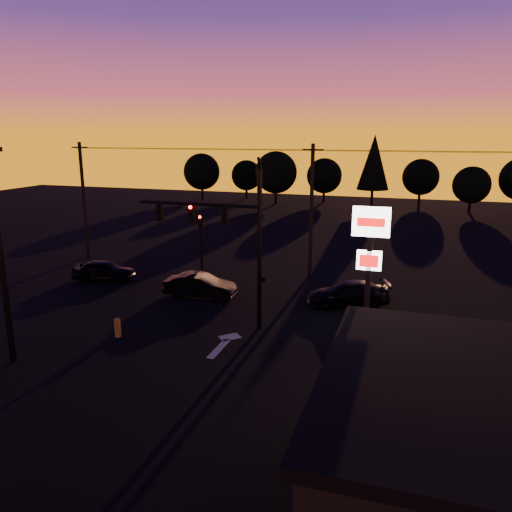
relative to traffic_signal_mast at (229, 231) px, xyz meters
The scene contains 20 objects.
ground 6.35m from the traffic_signal_mast, 88.59° to the right, with size 120.00×120.00×0.00m, color black.
lane_arrow 5.48m from the traffic_signal_mast, 75.57° to the right, with size 1.20×3.10×0.01m.
traffic_signal_mast is the anchor object (origin of this frame).
secondary_signal 9.19m from the traffic_signal_mast, 123.19° to the left, with size 0.30×0.31×4.35m.
pylon_sign 7.52m from the traffic_signal_mast, 19.36° to the right, with size 1.50×0.28×6.80m.
utility_pole_0 18.79m from the traffic_signal_mast, 147.82° to the left, with size 1.40×0.26×9.00m.
utility_pole_1 10.23m from the traffic_signal_mast, 78.16° to the left, with size 1.40×0.26×9.00m.
power_wires 10.85m from the traffic_signal_mast, 78.16° to the left, with size 36.00×1.22×0.07m.
bollard 7.19m from the traffic_signal_mast, 145.32° to the right, with size 0.30×0.30×0.91m, color gold.
tree_0 50.96m from the traffic_signal_mast, 115.46° to the left, with size 5.36×5.36×6.74m.
tree_1 51.54m from the traffic_signal_mast, 107.98° to the left, with size 4.54×4.54×5.71m.
tree_2 45.11m from the traffic_signal_mast, 102.68° to the left, with size 5.77×5.78×7.26m.
tree_3 48.18m from the traffic_signal_mast, 94.65° to the left, with size 4.95×4.95×6.22m.
tree_4 45.12m from the traffic_signal_mast, 86.06° to the left, with size 4.18×4.18×9.50m.
tree_5 50.84m from the traffic_signal_mast, 79.69° to the left, with size 4.95×4.95×6.22m.
tree_6 46.55m from the traffic_signal_mast, 71.06° to the left, with size 4.54×4.54×5.71m.
car_left 12.60m from the traffic_signal_mast, 156.11° to the left, with size 1.65×4.11×1.40m, color black.
car_mid 6.48m from the traffic_signal_mast, 132.20° to the left, with size 1.51×4.32×1.42m, color black.
car_right 8.46m from the traffic_signal_mast, 42.22° to the left, with size 1.91×4.71×1.37m, color black.
suv_parked 14.56m from the traffic_signal_mast, 34.07° to the right, with size 2.17×4.70×1.31m, color black.
Camera 1 is at (8.66, -18.73, 9.68)m, focal length 35.00 mm.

